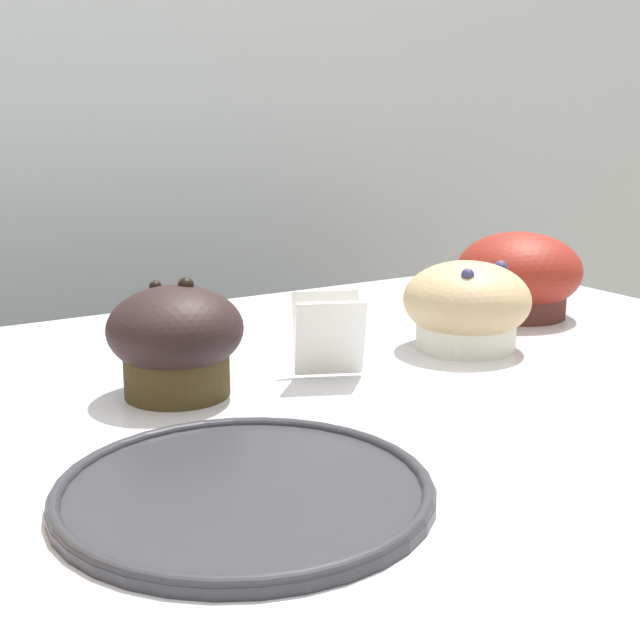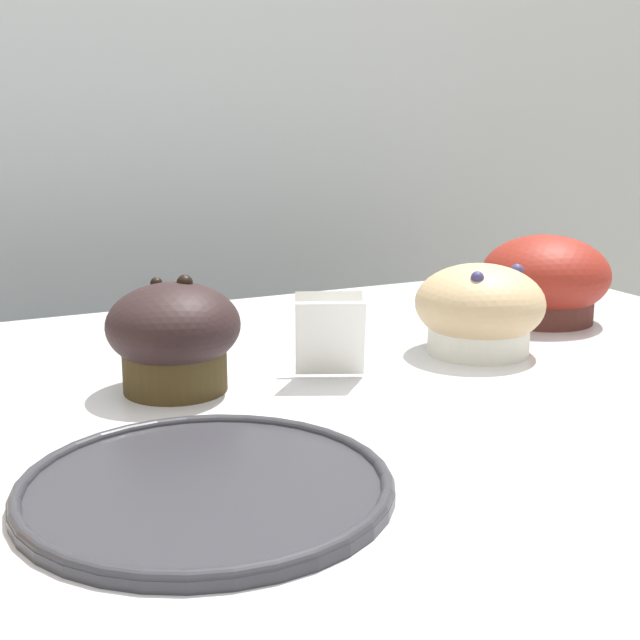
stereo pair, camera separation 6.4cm
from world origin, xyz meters
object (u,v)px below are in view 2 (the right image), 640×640
Objects in this scene: muffin_back_left at (174,336)px; muffin_front_left at (480,310)px; muffin_front_center at (545,281)px; serving_plate at (206,486)px.

muffin_back_left is 0.25m from muffin_front_left.
muffin_front_center is 1.25× the size of muffin_back_left.
muffin_front_left is 0.53× the size of serving_plate.
muffin_front_center is at bearing 29.44° from serving_plate.
muffin_front_left is at bearing -151.50° from muffin_front_center.
muffin_back_left is at bearing -171.67° from muffin_front_center.
muffin_front_center is 0.46m from serving_plate.
serving_plate is at bearing -101.47° from muffin_back_left.
muffin_front_center reaches higher than muffin_front_left.
muffin_front_center is at bearing 28.50° from muffin_front_left.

